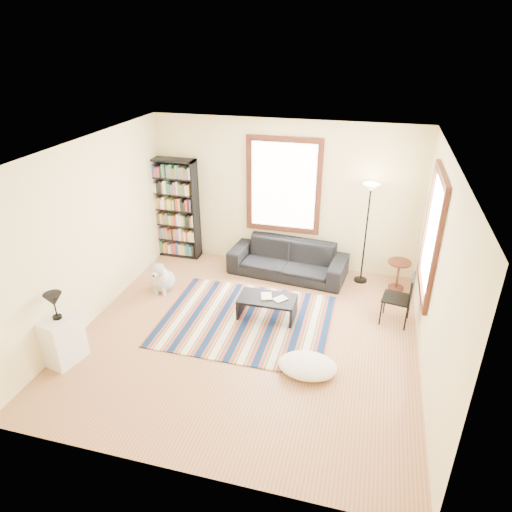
% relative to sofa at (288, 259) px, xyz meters
% --- Properties ---
extents(floor, '(5.00, 5.00, 0.10)m').
position_rel_sofa_xyz_m(floor, '(-0.21, -2.05, -0.37)').
color(floor, '#B07950').
rests_on(floor, ground).
extents(ceiling, '(5.00, 5.00, 0.10)m').
position_rel_sofa_xyz_m(ceiling, '(-0.21, -2.05, 2.53)').
color(ceiling, white).
rests_on(ceiling, floor).
extents(wall_back, '(5.00, 0.10, 2.80)m').
position_rel_sofa_xyz_m(wall_back, '(-0.21, 0.50, 1.08)').
color(wall_back, beige).
rests_on(wall_back, floor).
extents(wall_front, '(5.00, 0.10, 2.80)m').
position_rel_sofa_xyz_m(wall_front, '(-0.21, -4.60, 1.08)').
color(wall_front, beige).
rests_on(wall_front, floor).
extents(wall_left, '(0.10, 5.00, 2.80)m').
position_rel_sofa_xyz_m(wall_left, '(-2.76, -2.05, 1.08)').
color(wall_left, beige).
rests_on(wall_left, floor).
extents(wall_right, '(0.10, 5.00, 2.80)m').
position_rel_sofa_xyz_m(wall_right, '(2.34, -2.05, 1.08)').
color(wall_right, beige).
rests_on(wall_right, floor).
extents(window_back, '(1.20, 0.06, 1.60)m').
position_rel_sofa_xyz_m(window_back, '(-0.21, 0.42, 1.28)').
color(window_back, white).
rests_on(window_back, wall_back).
extents(window_right, '(0.06, 1.20, 1.60)m').
position_rel_sofa_xyz_m(window_right, '(2.26, -1.25, 1.28)').
color(window_right, white).
rests_on(window_right, wall_right).
extents(rug, '(2.67, 2.13, 0.02)m').
position_rel_sofa_xyz_m(rug, '(-0.33, -1.70, -0.31)').
color(rug, '#0C2040').
rests_on(rug, floor).
extents(sofa, '(2.25, 1.08, 0.63)m').
position_rel_sofa_xyz_m(sofa, '(0.00, 0.00, 0.00)').
color(sofa, black).
rests_on(sofa, floor).
extents(bookshelf, '(0.90, 0.30, 2.00)m').
position_rel_sofa_xyz_m(bookshelf, '(-2.33, 0.27, 0.68)').
color(bookshelf, black).
rests_on(bookshelf, floor).
extents(coffee_table, '(0.99, 0.68, 0.36)m').
position_rel_sofa_xyz_m(coffee_table, '(-0.03, -1.50, -0.14)').
color(coffee_table, black).
rests_on(coffee_table, floor).
extents(book_a, '(0.26, 0.22, 0.02)m').
position_rel_sofa_xyz_m(book_a, '(-0.13, -1.50, 0.05)').
color(book_a, beige).
rests_on(book_a, coffee_table).
extents(book_b, '(0.25, 0.26, 0.02)m').
position_rel_sofa_xyz_m(book_b, '(0.12, -1.45, 0.05)').
color(book_b, beige).
rests_on(book_b, coffee_table).
extents(floor_cushion, '(0.82, 0.63, 0.20)m').
position_rel_sofa_xyz_m(floor_cushion, '(0.81, -2.65, -0.22)').
color(floor_cushion, silver).
rests_on(floor_cushion, floor).
extents(floor_lamp, '(0.34, 0.34, 1.86)m').
position_rel_sofa_xyz_m(floor_lamp, '(1.36, 0.10, 0.61)').
color(floor_lamp, black).
rests_on(floor_lamp, floor).
extents(side_table, '(0.50, 0.50, 0.54)m').
position_rel_sofa_xyz_m(side_table, '(1.99, -0.03, -0.05)').
color(side_table, '#482312').
rests_on(side_table, floor).
extents(folding_chair, '(0.48, 0.46, 0.86)m').
position_rel_sofa_xyz_m(folding_chair, '(1.94, -1.11, 0.11)').
color(folding_chair, black).
rests_on(folding_chair, floor).
extents(white_cabinet, '(0.48, 0.57, 0.70)m').
position_rel_sofa_xyz_m(white_cabinet, '(-2.51, -3.27, 0.03)').
color(white_cabinet, white).
rests_on(white_cabinet, floor).
extents(table_lamp, '(0.30, 0.30, 0.38)m').
position_rel_sofa_xyz_m(table_lamp, '(-2.51, -3.27, 0.57)').
color(table_lamp, black).
rests_on(table_lamp, white_cabinet).
extents(dog, '(0.47, 0.63, 0.61)m').
position_rel_sofa_xyz_m(dog, '(-2.01, -1.14, -0.01)').
color(dog, silver).
rests_on(dog, floor).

